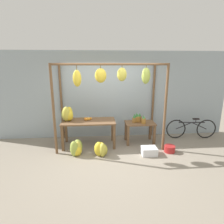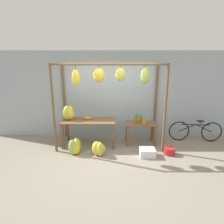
% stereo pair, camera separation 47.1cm
% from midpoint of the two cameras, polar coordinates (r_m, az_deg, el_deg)
% --- Properties ---
extents(ground_plane, '(20.00, 20.00, 0.00)m').
position_cam_midpoint_polar(ground_plane, '(5.12, -2.80, -13.46)').
color(ground_plane, gray).
extents(shop_wall_back, '(8.00, 0.08, 2.80)m').
position_cam_midpoint_polar(shop_wall_back, '(6.14, -3.45, 5.10)').
color(shop_wall_back, '#99A8B2').
rests_on(shop_wall_back, ground_plane).
extents(stall_awning, '(3.06, 1.30, 2.42)m').
position_cam_midpoint_polar(stall_awning, '(5.06, -3.22, 7.94)').
color(stall_awning, brown).
rests_on(stall_awning, ground_plane).
extents(display_table_main, '(1.56, 0.74, 0.78)m').
position_cam_midpoint_polar(display_table_main, '(5.60, -9.50, -3.77)').
color(display_table_main, brown).
rests_on(display_table_main, ground_plane).
extents(display_table_side, '(0.90, 0.54, 0.65)m').
position_cam_midpoint_polar(display_table_side, '(5.82, 6.20, -4.55)').
color(display_table_side, brown).
rests_on(display_table_side, ground_plane).
extents(banana_pile_on_table, '(0.43, 0.38, 0.43)m').
position_cam_midpoint_polar(banana_pile_on_table, '(5.65, -15.71, -0.79)').
color(banana_pile_on_table, yellow).
rests_on(banana_pile_on_table, display_table_main).
extents(orange_pile, '(0.23, 0.16, 0.09)m').
position_cam_midpoint_polar(orange_pile, '(5.61, -9.91, -2.11)').
color(orange_pile, orange).
rests_on(orange_pile, display_table_main).
extents(pineapple_cluster, '(0.39, 0.32, 0.30)m').
position_cam_midpoint_polar(pineapple_cluster, '(5.74, 5.70, -2.07)').
color(pineapple_cluster, olive).
rests_on(pineapple_cluster, display_table_side).
extents(banana_pile_ground_left, '(0.40, 0.44, 0.43)m').
position_cam_midpoint_polar(banana_pile_ground_left, '(5.27, -13.33, -10.74)').
color(banana_pile_ground_left, gold).
rests_on(banana_pile_ground_left, ground_plane).
extents(banana_pile_ground_right, '(0.38, 0.32, 0.40)m').
position_cam_midpoint_polar(banana_pile_ground_right, '(5.11, -5.99, -11.25)').
color(banana_pile_ground_right, gold).
rests_on(banana_pile_ground_right, ground_plane).
extents(fruit_crate_white, '(0.41, 0.33, 0.21)m').
position_cam_midpoint_polar(fruit_crate_white, '(5.23, 8.68, -11.71)').
color(fruit_crate_white, silver).
rests_on(fruit_crate_white, ground_plane).
extents(blue_bucket, '(0.30, 0.30, 0.19)m').
position_cam_midpoint_polar(blue_bucket, '(5.50, 14.79, -10.84)').
color(blue_bucket, '#AD2323').
rests_on(blue_bucket, ground_plane).
extents(parked_bicycle, '(1.64, 0.16, 0.68)m').
position_cam_midpoint_polar(parked_bicycle, '(6.60, 21.13, -4.74)').
color(parked_bicycle, black).
rests_on(parked_bicycle, ground_plane).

